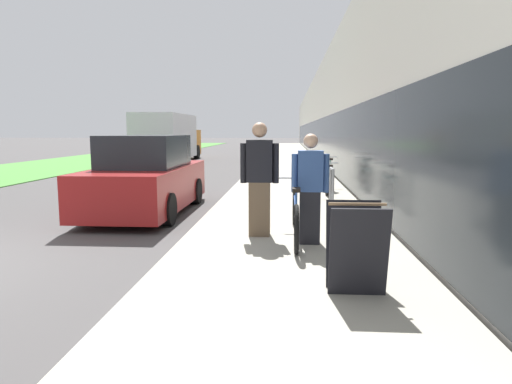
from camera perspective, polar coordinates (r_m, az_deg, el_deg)
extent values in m
cube|color=#A39E8E|center=(25.87, 4.03, 3.95)|extent=(3.21, 70.00, 0.12)
cube|color=#BCB7AD|center=(34.48, 15.33, 8.86)|extent=(10.00, 70.00, 5.22)
cube|color=#1E2328|center=(33.86, 6.93, 6.79)|extent=(0.10, 63.00, 2.20)
cube|color=#478438|center=(32.05, -17.35, 4.25)|extent=(5.88, 70.00, 0.03)
torus|color=black|center=(7.79, 4.81, -1.71)|extent=(0.05, 0.66, 0.66)
torus|color=black|center=(5.93, 5.07, -4.67)|extent=(0.05, 0.66, 0.66)
cylinder|color=#2D56A8|center=(6.82, 4.95, -1.34)|extent=(0.04, 1.61, 0.04)
cylinder|color=#2D56A8|center=(6.47, 4.99, -2.68)|extent=(0.04, 0.96, 0.31)
cylinder|color=#2D56A8|center=(6.20, 5.05, -0.97)|extent=(0.03, 0.03, 0.27)
cube|color=black|center=(6.19, 5.07, 0.28)|extent=(0.11, 0.22, 0.05)
cylinder|color=#2D56A8|center=(7.59, 4.86, 0.66)|extent=(0.03, 0.03, 0.29)
cylinder|color=silver|center=(7.58, 4.87, 1.74)|extent=(0.52, 0.03, 0.03)
cube|color=black|center=(6.52, 6.72, -3.17)|extent=(0.29, 0.21, 0.75)
cube|color=#33518E|center=(6.43, 6.81, 2.61)|extent=(0.35, 0.21, 0.57)
cylinder|color=#33518E|center=(6.43, 4.85, 2.37)|extent=(0.09, 0.09, 0.54)
cylinder|color=#33518E|center=(6.45, 8.75, 2.33)|extent=(0.09, 0.09, 0.54)
sphere|color=tan|center=(6.41, 6.87, 6.35)|extent=(0.20, 0.20, 0.20)
cube|color=brown|center=(6.95, 0.44, -2.12)|extent=(0.32, 0.23, 0.83)
cube|color=black|center=(6.86, 0.45, 3.90)|extent=(0.39, 0.23, 0.63)
cylinder|color=black|center=(6.88, -1.57, 3.63)|extent=(0.10, 0.10, 0.60)
cylinder|color=black|center=(6.85, 2.48, 3.61)|extent=(0.10, 0.10, 0.60)
sphere|color=tan|center=(6.85, 0.46, 7.76)|extent=(0.23, 0.23, 0.23)
cylinder|color=gray|center=(9.25, 9.58, 0.20)|extent=(0.05, 0.05, 0.82)
cylinder|color=gray|center=(9.80, 9.27, 0.61)|extent=(0.05, 0.05, 0.82)
cylinder|color=gray|center=(9.48, 9.48, 2.87)|extent=(0.05, 0.55, 0.05)
torus|color=black|center=(11.42, 8.84, 1.20)|extent=(0.05, 0.66, 0.66)
torus|color=black|center=(10.47, 9.28, 0.62)|extent=(0.05, 0.66, 0.66)
cylinder|color=#7AD1C6|center=(10.92, 9.07, 1.97)|extent=(0.04, 0.81, 0.04)
cylinder|color=#7AD1C6|center=(10.74, 9.15, 1.37)|extent=(0.04, 0.50, 0.30)
cylinder|color=#7AD1C6|center=(10.60, 9.23, 2.54)|extent=(0.03, 0.03, 0.27)
cube|color=black|center=(10.59, 9.24, 3.28)|extent=(0.11, 0.22, 0.05)
cylinder|color=#7AD1C6|center=(11.31, 8.91, 2.90)|extent=(0.03, 0.03, 0.29)
cylinder|color=silver|center=(11.30, 8.92, 3.62)|extent=(0.52, 0.03, 0.03)
torus|color=black|center=(13.37, 8.95, 2.19)|extent=(0.06, 0.69, 0.69)
torus|color=black|center=(12.39, 9.34, 1.76)|extent=(0.06, 0.69, 0.69)
cylinder|color=#7AD1C6|center=(12.86, 9.15, 2.92)|extent=(0.04, 0.84, 0.04)
cylinder|color=#7AD1C6|center=(12.67, 9.22, 2.40)|extent=(0.04, 0.51, 0.32)
cylinder|color=#7AD1C6|center=(12.53, 9.30, 3.45)|extent=(0.03, 0.03, 0.29)
cube|color=black|center=(12.52, 9.31, 4.10)|extent=(0.11, 0.22, 0.05)
cylinder|color=#7AD1C6|center=(13.26, 9.01, 3.71)|extent=(0.03, 0.03, 0.30)
cylinder|color=silver|center=(13.25, 9.02, 4.36)|extent=(0.52, 0.03, 0.03)
torus|color=black|center=(15.52, 7.27, 3.04)|extent=(0.06, 0.73, 0.73)
torus|color=black|center=(14.46, 7.51, 2.70)|extent=(0.06, 0.73, 0.73)
cylinder|color=#B7BCC1|center=(14.97, 7.40, 3.72)|extent=(0.04, 0.91, 0.04)
cylinder|color=#B7BCC1|center=(14.77, 7.44, 3.26)|extent=(0.04, 0.55, 0.33)
cylinder|color=#B7BCC1|center=(14.62, 7.49, 4.21)|extent=(0.03, 0.03, 0.30)
cube|color=black|center=(14.62, 7.50, 4.80)|extent=(0.11, 0.22, 0.05)
cylinder|color=#B7BCC1|center=(15.41, 7.31, 4.42)|extent=(0.03, 0.03, 0.32)
cylinder|color=silver|center=(15.41, 7.32, 5.01)|extent=(0.52, 0.03, 0.03)
cube|color=black|center=(4.47, 12.75, -7.45)|extent=(0.56, 0.20, 0.89)
cube|color=black|center=(4.82, 12.10, -6.34)|extent=(0.56, 0.20, 0.89)
cylinder|color=#93704C|center=(4.55, 12.57, -1.49)|extent=(0.56, 0.03, 0.03)
cube|color=maroon|center=(9.80, -13.47, 0.71)|extent=(1.66, 4.23, 0.83)
cube|color=#1E2328|center=(9.74, -13.61, 5.01)|extent=(1.43, 2.11, 0.64)
cylinder|color=black|center=(11.27, -15.22, 0.18)|extent=(0.22, 0.60, 0.60)
cylinder|color=black|center=(10.86, -7.58, 0.11)|extent=(0.22, 0.60, 0.60)
cylinder|color=black|center=(8.94, -20.53, -1.92)|extent=(0.22, 0.60, 0.60)
cylinder|color=black|center=(8.42, -11.02, -2.14)|extent=(0.22, 0.60, 0.60)
cube|color=orange|center=(29.35, -9.28, 6.16)|extent=(2.12, 1.90, 1.55)
cube|color=silver|center=(25.66, -11.24, 6.85)|extent=(2.30, 5.70, 2.39)
cylinder|color=black|center=(29.15, -11.49, 4.94)|extent=(0.28, 0.84, 0.84)
cylinder|color=black|center=(28.66, -7.42, 4.99)|extent=(0.28, 0.84, 0.84)
cylinder|color=black|center=(24.90, -14.21, 4.43)|extent=(0.28, 0.84, 0.84)
cylinder|color=black|center=(24.33, -9.48, 4.49)|extent=(0.28, 0.84, 0.84)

